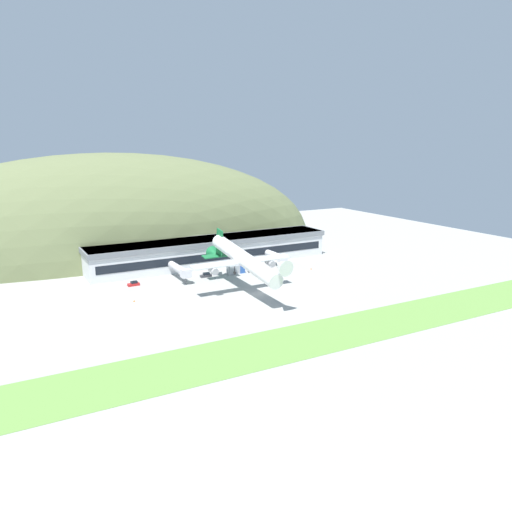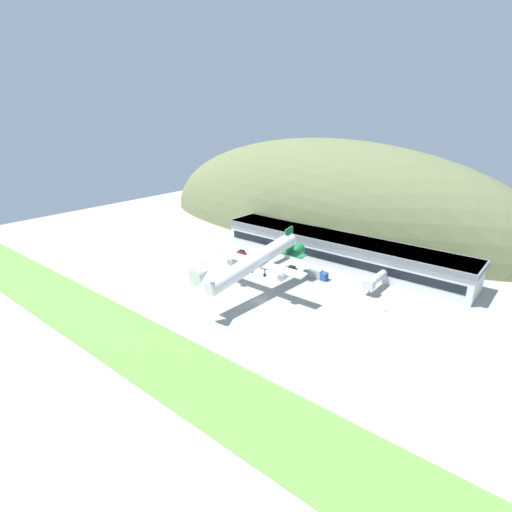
{
  "view_description": "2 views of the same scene",
  "coord_description": "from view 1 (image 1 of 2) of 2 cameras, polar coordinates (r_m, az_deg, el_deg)",
  "views": [
    {
      "loc": [
        -76.31,
        -135.65,
        48.41
      ],
      "look_at": [
        -1.07,
        0.47,
        12.72
      ],
      "focal_mm": 35.0,
      "sensor_mm": 36.0,
      "label": 1
    },
    {
      "loc": [
        70.35,
        -87.85,
        56.06
      ],
      "look_at": [
        -4.46,
        3.46,
        12.99
      ],
      "focal_mm": 28.0,
      "sensor_mm": 36.0,
      "label": 2
    }
  ],
  "objects": [
    {
      "name": "ground_plane",
      "position": [
        163.0,
        0.41,
        -4.35
      ],
      "size": [
        320.57,
        320.57,
        0.0
      ],
      "primitive_type": "plane",
      "color": "#9E9E99"
    },
    {
      "name": "grass_strip_foreground",
      "position": [
        132.18,
        8.85,
        -8.7
      ],
      "size": [
        288.51,
        19.69,
        0.08
      ],
      "primitive_type": "cube",
      "color": "#669342",
      "rests_on": "ground_plane"
    },
    {
      "name": "hill_backdrop",
      "position": [
        232.59,
        -16.17,
        0.39
      ],
      "size": [
        205.61,
        72.48,
        87.82
      ],
      "primitive_type": "ellipsoid",
      "color": "#667047",
      "rests_on": "ground_plane"
    },
    {
      "name": "terminal_building",
      "position": [
        201.39,
        -5.08,
        0.75
      ],
      "size": [
        99.69,
        16.41,
        10.77
      ],
      "color": "silver",
      "rests_on": "ground_plane"
    },
    {
      "name": "jetway_0",
      "position": [
        179.54,
        -8.69,
        -1.55
      ],
      "size": [
        3.38,
        16.46,
        5.43
      ],
      "color": "silver",
      "rests_on": "ground_plane"
    },
    {
      "name": "jetway_1",
      "position": [
        198.59,
        2.37,
        -0.01
      ],
      "size": [
        3.38,
        13.13,
        5.43
      ],
      "color": "silver",
      "rests_on": "ground_plane"
    },
    {
      "name": "cargo_airplane",
      "position": [
        160.98,
        -1.49,
        -0.39
      ],
      "size": [
        34.65,
        51.6,
        12.83
      ],
      "color": "white"
    },
    {
      "name": "service_car_0",
      "position": [
        177.0,
        -13.81,
        -3.11
      ],
      "size": [
        4.11,
        1.92,
        1.61
      ],
      "color": "#B21E1E",
      "rests_on": "ground_plane"
    },
    {
      "name": "service_car_1",
      "position": [
        183.78,
        -5.73,
        -2.2
      ],
      "size": [
        4.19,
        1.66,
        1.63
      ],
      "color": "#333338",
      "rests_on": "ground_plane"
    },
    {
      "name": "fuel_truck",
      "position": [
        187.68,
        -2.35,
        -1.54
      ],
      "size": [
        6.81,
        2.64,
        3.25
      ],
      "color": "#264C99",
      "rests_on": "ground_plane"
    },
    {
      "name": "traffic_cone_0",
      "position": [
        159.84,
        -13.75,
        -4.98
      ],
      "size": [
        0.52,
        0.52,
        0.58
      ],
      "color": "orange",
      "rests_on": "ground_plane"
    },
    {
      "name": "traffic_cone_1",
      "position": [
        194.89,
        6.31,
        -1.45
      ],
      "size": [
        0.52,
        0.52,
        0.58
      ],
      "color": "orange",
      "rests_on": "ground_plane"
    }
  ]
}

